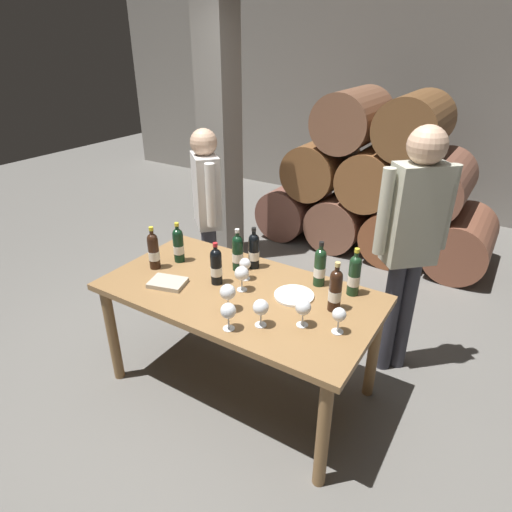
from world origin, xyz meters
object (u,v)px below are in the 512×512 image
wine_bottle_1 (178,245)px  wine_bottle_6 (335,290)px  wine_glass_3 (228,311)px  sommelier_presenting (412,234)px  wine_glass_1 (303,308)px  wine_bottle_4 (254,250)px  wine_bottle_7 (216,266)px  wine_bottle_3 (238,252)px  wine_bottle_2 (154,250)px  wine_glass_6 (242,274)px  wine_bottle_5 (354,275)px  dining_table (239,303)px  taster_seated_left (207,207)px  wine_glass_5 (245,265)px  serving_plate (294,295)px  wine_glass_0 (228,292)px  tasting_notebook (168,283)px  wine_bottle_0 (320,267)px  wine_glass_2 (261,308)px  wine_glass_4 (339,315)px

wine_bottle_1 → wine_bottle_6: size_ratio=0.94×
wine_glass_3 → sommelier_presenting: bearing=60.3°
wine_bottle_1 → wine_glass_1: wine_bottle_1 is taller
wine_bottle_4 → wine_bottle_7: 0.32m
wine_glass_1 → sommelier_presenting: 0.94m
wine_bottle_4 → wine_bottle_3: bearing=-132.0°
wine_bottle_2 → wine_bottle_6: 1.23m
wine_bottle_7 → wine_glass_6: 0.18m
wine_bottle_4 → wine_bottle_5: bearing=2.5°
sommelier_presenting → wine_bottle_2: bearing=-150.9°
wine_bottle_7 → wine_glass_1: bearing=-10.1°
wine_bottle_2 → wine_bottle_4: 0.66m
dining_table → wine_bottle_7: 0.27m
wine_bottle_7 → taster_seated_left: 0.96m
wine_bottle_7 → wine_glass_3: wine_bottle_7 is taller
wine_glass_5 → serving_plate: bearing=-3.1°
wine_bottle_2 → wine_bottle_6: bearing=8.0°
wine_glass_0 → wine_glass_1: (0.43, 0.09, -0.00)m
wine_glass_0 → tasting_notebook: wine_glass_0 is taller
wine_bottle_6 → sommelier_presenting: size_ratio=0.18×
wine_bottle_1 → wine_bottle_2: 0.18m
wine_bottle_6 → wine_bottle_7: 0.75m
wine_bottle_0 → wine_glass_2: wine_bottle_0 is taller
wine_bottle_1 → wine_bottle_7: bearing=-14.9°
wine_bottle_3 → wine_glass_6: wine_bottle_3 is taller
wine_bottle_1 → wine_bottle_2: size_ratio=0.96×
wine_bottle_2 → sommelier_presenting: size_ratio=0.17×
wine_glass_6 → taster_seated_left: (-0.81, 0.71, 0.05)m
dining_table → wine_glass_4: wine_glass_4 is taller
wine_bottle_0 → wine_bottle_1: (-0.95, -0.22, -0.00)m
wine_glass_0 → wine_bottle_0: bearing=59.3°
taster_seated_left → wine_glass_3: bearing=-47.8°
wine_glass_0 → wine_glass_3: bearing=-53.7°
wine_bottle_4 → wine_bottle_5: size_ratio=0.95×
taster_seated_left → tasting_notebook: bearing=-67.1°
sommelier_presenting → wine_glass_3: bearing=-119.7°
wine_bottle_4 → wine_glass_1: wine_bottle_4 is taller
wine_bottle_6 → wine_glass_3: 0.62m
wine_bottle_5 → wine_glass_1: size_ratio=1.91×
wine_glass_6 → sommelier_presenting: bearing=42.9°
wine_bottle_6 → wine_glass_6: bearing=-169.7°
wine_bottle_0 → wine_bottle_1: wine_bottle_0 is taller
wine_glass_5 → taster_seated_left: size_ratio=0.10×
wine_bottle_4 → wine_glass_5: (0.04, -0.17, -0.02)m
wine_bottle_6 → wine_glass_2: bearing=-127.6°
wine_bottle_2 → wine_bottle_6: (1.22, 0.17, 0.00)m
wine_bottle_6 → wine_glass_3: wine_bottle_6 is taller
wine_bottle_2 → wine_glass_4: size_ratio=2.00×
wine_glass_1 → serving_plate: bearing=126.3°
wine_glass_0 → wine_glass_4: 0.62m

